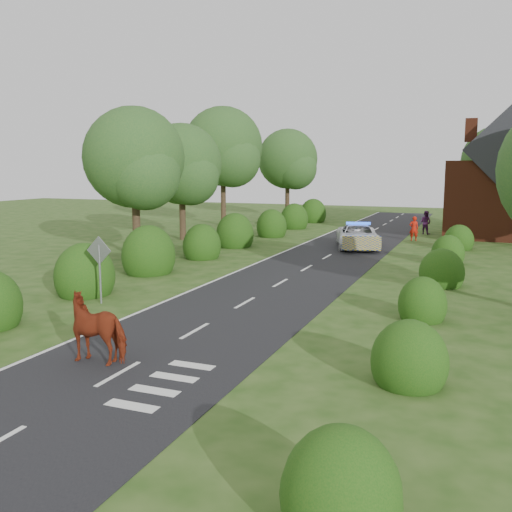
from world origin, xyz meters
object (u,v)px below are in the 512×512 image
at_px(road_sign, 99,260).
at_px(pedestrian_red, 414,229).
at_px(police_van, 358,236).
at_px(pedestrian_purple, 426,223).
at_px(cow, 100,332).

relative_size(road_sign, pedestrian_red, 1.48).
relative_size(police_van, pedestrian_purple, 3.29).
distance_m(cow, police_van, 23.52).
relative_size(road_sign, cow, 1.20).
xyz_separation_m(cow, pedestrian_red, (4.79, 28.53, 0.10)).
distance_m(road_sign, police_van, 19.14).
xyz_separation_m(road_sign, pedestrian_purple, (9.08, 27.70, -0.76)).
bearing_deg(cow, pedestrian_purple, 164.78).
bearing_deg(pedestrian_purple, road_sign, 96.86).
relative_size(police_van, pedestrian_red, 3.46).
height_order(pedestrian_red, pedestrian_purple, pedestrian_purple).
bearing_deg(road_sign, police_van, 72.09).
bearing_deg(pedestrian_purple, police_van, 96.41).
distance_m(police_van, pedestrian_purple, 10.03).
height_order(police_van, pedestrian_purple, pedestrian_purple).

